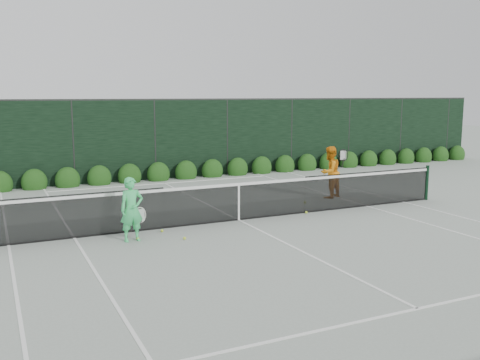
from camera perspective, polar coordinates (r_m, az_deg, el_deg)
name	(u,v)px	position (r m, az deg, el deg)	size (l,w,h in m)	color
ground	(239,220)	(13.86, -0.14, -4.31)	(80.00, 80.00, 0.00)	gray
tennis_net	(238,200)	(13.74, -0.23, -2.17)	(12.90, 0.10, 1.07)	#10311C
player_woman	(132,209)	(12.03, -11.47, -3.10)	(0.63, 0.39, 1.43)	#40DA75
player_man	(330,172)	(16.93, 9.55, 0.82)	(0.96, 0.86, 1.62)	orange
court_lines	(239,220)	(13.86, -0.14, -4.29)	(11.03, 23.83, 0.01)	white
windscreen_fence	(294,177)	(11.22, 5.75, 0.33)	(32.00, 21.07, 3.06)	black
hedge_row	(158,174)	(20.40, -8.69, 0.61)	(31.66, 0.65, 0.94)	#11360E
tennis_balls	(227,223)	(13.45, -1.38, -4.58)	(5.61, 2.34, 0.07)	#C8E332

